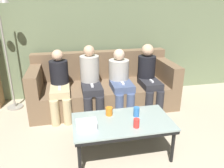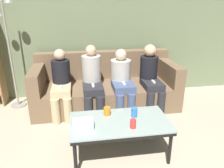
% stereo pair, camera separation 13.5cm
% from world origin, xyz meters
% --- Properties ---
extents(wall_back, '(12.00, 0.06, 2.60)m').
position_xyz_m(wall_back, '(0.00, 3.72, 1.30)').
color(wall_back, '#707F5B').
rests_on(wall_back, ground_plane).
extents(couch, '(2.41, 0.96, 0.89)m').
position_xyz_m(couch, '(0.00, 3.18, 0.32)').
color(couch, brown).
rests_on(couch, ground_plane).
extents(coffee_table, '(1.14, 0.62, 0.45)m').
position_xyz_m(coffee_table, '(-0.01, 1.78, 0.40)').
color(coffee_table, '#8C9E99').
rests_on(coffee_table, ground_plane).
extents(cup_near_left, '(0.07, 0.07, 0.10)m').
position_xyz_m(cup_near_left, '(0.10, 1.62, 0.50)').
color(cup_near_left, red).
rests_on(cup_near_left, coffee_table).
extents(cup_near_right, '(0.08, 0.08, 0.10)m').
position_xyz_m(cup_near_right, '(-0.14, 1.95, 0.50)').
color(cup_near_right, orange).
rests_on(cup_near_right, coffee_table).
extents(cup_far_center, '(0.07, 0.07, 0.12)m').
position_xyz_m(cup_far_center, '(0.17, 1.86, 0.50)').
color(cup_far_center, '#3372BF').
rests_on(cup_far_center, coffee_table).
extents(tissue_box, '(0.22, 0.12, 0.13)m').
position_xyz_m(tissue_box, '(-0.43, 1.71, 0.50)').
color(tissue_box, silver).
rests_on(tissue_box, coffee_table).
extents(standing_lamp, '(0.31, 0.26, 1.83)m').
position_xyz_m(standing_lamp, '(-1.52, 3.34, 1.12)').
color(standing_lamp, gray).
rests_on(standing_lamp, ground_plane).
extents(seated_person_left_end, '(0.31, 0.65, 1.04)m').
position_xyz_m(seated_person_left_end, '(-0.73, 2.93, 0.54)').
color(seated_person_left_end, tan).
rests_on(seated_person_left_end, ground_plane).
extents(seated_person_mid_left, '(0.31, 0.67, 1.09)m').
position_xyz_m(seated_person_mid_left, '(-0.24, 2.94, 0.57)').
color(seated_person_mid_left, '#28282D').
rests_on(seated_person_mid_left, ground_plane).
extents(seated_person_mid_right, '(0.34, 0.67, 1.01)m').
position_xyz_m(seated_person_mid_right, '(0.24, 2.95, 0.54)').
color(seated_person_mid_right, '#47567A').
rests_on(seated_person_mid_right, ground_plane).
extents(seated_person_right_end, '(0.31, 0.65, 1.07)m').
position_xyz_m(seated_person_right_end, '(0.73, 2.94, 0.56)').
color(seated_person_right_end, '#28282D').
rests_on(seated_person_right_end, ground_plane).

